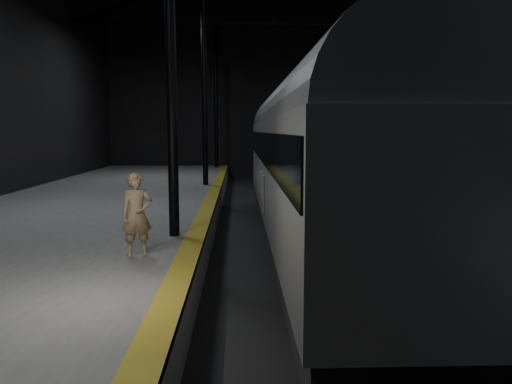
{
  "coord_description": "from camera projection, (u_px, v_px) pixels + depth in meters",
  "views": [
    {
      "loc": [
        -2.12,
        -16.65,
        3.69
      ],
      "look_at": [
        -1.67,
        -3.04,
        2.0
      ],
      "focal_mm": 35.0,
      "sensor_mm": 36.0,
      "label": 1
    }
  ],
  "objects": [
    {
      "name": "woman",
      "position": [
        137.0,
        215.0,
        10.68
      ],
      "size": [
        0.76,
        0.62,
        1.78
      ],
      "primitive_type": "imported",
      "rotation": [
        0.0,
        0.0,
        0.34
      ],
      "color": "#967E5B",
      "rests_on": "platform_left"
    },
    {
      "name": "track",
      "position": [
        302.0,
        237.0,
        17.03
      ],
      "size": [
        2.4,
        43.0,
        0.24
      ],
      "color": "#3F3328",
      "rests_on": "ground"
    },
    {
      "name": "platform_left",
      "position": [
        80.0,
        226.0,
        16.73
      ],
      "size": [
        9.0,
        43.8,
        1.0
      ],
      "primitive_type": "cube",
      "color": "#545452",
      "rests_on": "ground"
    },
    {
      "name": "tactile_strip",
      "position": [
        206.0,
        210.0,
        16.81
      ],
      "size": [
        0.5,
        43.8,
        0.01
      ],
      "primitive_type": "cube",
      "color": "olive",
      "rests_on": "platform_left"
    },
    {
      "name": "train",
      "position": [
        309.0,
        156.0,
        15.13
      ],
      "size": [
        2.94,
        19.59,
        5.24
      ],
      "color": "#94979C",
      "rests_on": "ground"
    },
    {
      "name": "ground",
      "position": [
        302.0,
        239.0,
        17.04
      ],
      "size": [
        44.0,
        44.0,
        0.0
      ],
      "primitive_type": "plane",
      "color": "black",
      "rests_on": "ground"
    }
  ]
}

